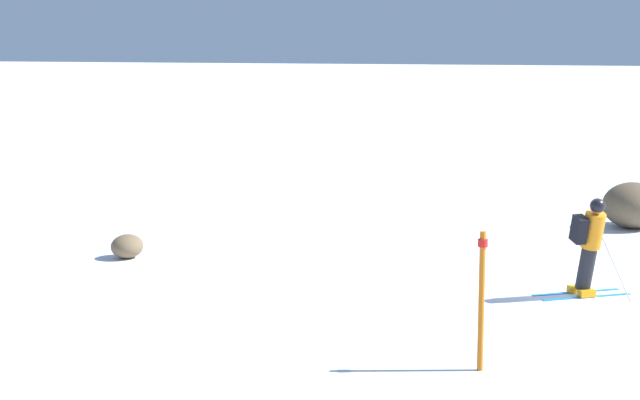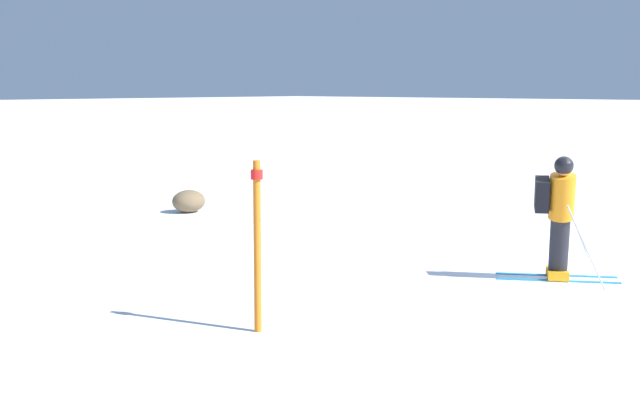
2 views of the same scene
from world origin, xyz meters
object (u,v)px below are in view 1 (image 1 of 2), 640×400
Objects in this scene: skier at (589,242)px; exposed_boulder_1 at (127,246)px; trail_marker at (482,295)px; exposed_boulder_0 at (633,205)px.

skier is 8.97m from exposed_boulder_1.
skier reaches higher than exposed_boulder_1.
trail_marker is (-4.40, 1.23, 0.06)m from skier.
trail_marker is at bearing -124.82° from exposed_boulder_1.
exposed_boulder_1 is at bearing 51.75° from skier.
trail_marker is at bearing 132.14° from skier.
exposed_boulder_0 is (7.19, -0.76, -0.44)m from skier.
exposed_boulder_1 is (0.93, 8.89, -0.72)m from skier.
skier is 4.57m from trail_marker.
exposed_boulder_1 is 9.37m from trail_marker.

